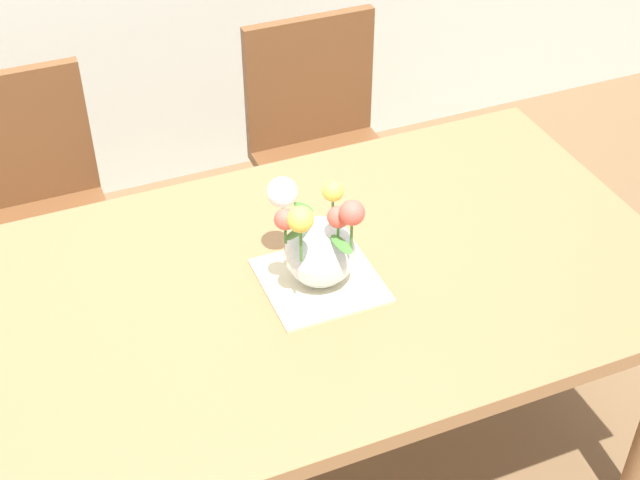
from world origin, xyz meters
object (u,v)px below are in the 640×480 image
object	(u,v)px
dining_table	(278,314)
chair_left	(32,208)
chair_right	(323,143)
flower_vase	(318,243)

from	to	relation	value
dining_table	chair_left	bearing A→B (deg)	118.98
chair_right	chair_left	bearing A→B (deg)	0.00
dining_table	chair_right	xyz separation A→B (m)	(0.45, 0.81, -0.13)
chair_right	flower_vase	xyz separation A→B (m)	(-0.36, -0.83, 0.32)
dining_table	flower_vase	size ratio (longest dim) A/B	6.78
dining_table	chair_right	world-z (taller)	chair_right
chair_left	chair_right	world-z (taller)	same
dining_table	flower_vase	distance (m)	0.21
dining_table	chair_left	size ratio (longest dim) A/B	2.04
dining_table	chair_left	xyz separation A→B (m)	(-0.45, 0.81, -0.13)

